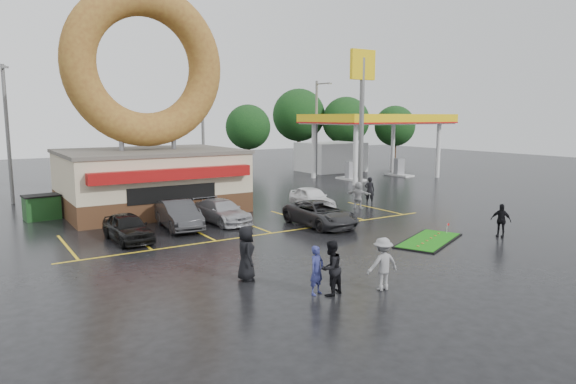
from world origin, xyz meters
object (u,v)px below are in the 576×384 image
person_cameraman (501,220)px  car_white (312,198)px  streetlight_left (8,131)px  car_grey (320,214)px  car_black (128,227)px  person_blue (317,270)px  car_silver (222,211)px  car_dgrey (178,215)px  streetlight_right (317,126)px  dumpster (42,208)px  streetlight_mid (203,128)px  gas_station (356,137)px  shell_sign (362,94)px  putting_green (429,240)px  donut_shop (148,137)px

person_cameraman → car_white: bearing=176.1°
streetlight_left → car_grey: 21.36m
car_black → person_blue: size_ratio=2.36×
person_cameraman → streetlight_left: bearing=-161.2°
car_silver → car_grey: 5.31m
car_dgrey → person_blue: person_blue is taller
car_black → car_grey: (9.44, -2.08, 0.01)m
streetlight_right → dumpster: 26.84m
streetlight_right → streetlight_mid: bearing=-175.2°
car_grey → streetlight_left: bearing=128.5°
streetlight_mid → car_silver: bearing=-109.7°
gas_station → dumpster: (-29.08, -7.66, -3.05)m
car_dgrey → person_blue: size_ratio=2.72×
gas_station → person_cameraman: 26.70m
gas_station → car_silver: (-20.99, -13.96, -3.08)m
person_blue → shell_sign: bearing=29.1°
gas_station → car_black: bearing=-149.8°
shell_sign → car_dgrey: size_ratio=2.43×
car_dgrey → car_black: bearing=-150.7°
streetlight_right → car_silver: 23.00m
streetlight_mid → car_black: 19.00m
streetlight_left → person_blue: size_ratio=5.63×
streetlight_mid → streetlight_right: bearing=4.8°
gas_station → shell_sign: shell_sign is taller
streetlight_right → car_black: bearing=-143.9°
car_dgrey → person_blue: 11.82m
gas_station → person_cameraman: size_ratio=8.53×
person_blue → person_cameraman: same height
person_blue → dumpster: person_blue is taller
shell_sign → dumpster: size_ratio=5.89×
shell_sign → car_black: 21.54m
streetlight_mid → car_white: streetlight_mid is taller
shell_sign → person_cameraman: 17.03m
streetlight_right → person_blue: bearing=-125.7°
person_cameraman → putting_green: 3.81m
car_silver → person_cameraman: person_cameraman is taller
streetlight_left → putting_green: (15.29, -21.83, -4.75)m
car_silver → donut_shop: bearing=104.2°
streetlight_right → car_dgrey: (-19.48, -15.01, -4.06)m
putting_green → donut_shop: bearing=119.1°
car_white → person_blue: 15.51m
donut_shop → dumpster: (-6.08, 0.31, -3.81)m
car_grey → dumpster: 15.56m
streetlight_right → shell_sign: bearing=-106.8°
car_dgrey → person_cameraman: person_cameraman is taller
dumpster → person_blue: bearing=-77.5°
donut_shop → car_silver: (2.01, -5.99, -3.84)m
person_blue → putting_green: person_blue is taller
car_grey → person_cameraman: person_cameraman is taller
gas_station → car_black: (-26.43, -15.36, -3.06)m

